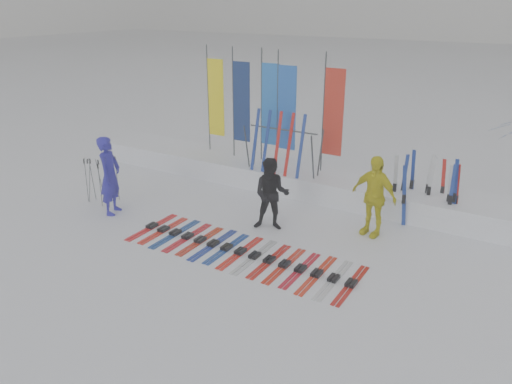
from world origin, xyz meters
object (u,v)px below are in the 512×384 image
Objects in this scene: ski_row at (240,252)px; ski_rack at (283,144)px; person_yellow at (374,196)px; person_blue at (110,176)px; person_black at (271,195)px.

ski_row is 4.00m from ski_rack.
person_yellow is 3.31m from ski_rack.
ski_rack is at bearing -62.02° from person_blue.
person_black is at bearing -142.93° from person_yellow.
ski_row is (3.91, -0.18, -0.95)m from person_blue.
person_yellow is 0.37× the size of ski_row.
person_black reaches higher than ski_row.
person_blue reaches higher than person_yellow.
ski_row is (0.04, -1.40, -0.82)m from person_black.
person_blue is at bearing -146.98° from person_yellow.
person_blue is 4.07m from person_black.
ski_rack is (-0.91, 2.24, 0.52)m from person_black.
person_black is 2.48m from ski_rack.
person_yellow reaches higher than person_black.
person_black is 1.63m from ski_row.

